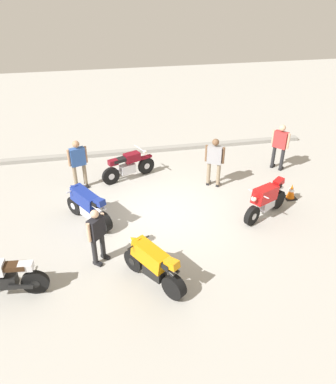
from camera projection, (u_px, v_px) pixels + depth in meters
The scene contains 12 objects.
ground_plane at pixel (161, 213), 11.76m from camera, with size 40.00×40.00×0.00m, color #ADAAA3.
curb_edge at pixel (141, 151), 15.60m from camera, with size 14.00×0.30×0.15m, color gray.
motorcycle_maroon_cruiser at pixel (128, 166), 13.42m from camera, with size 1.97×0.98×1.09m.
motorcycle_silver_cruiser at pixel (2, 278), 8.57m from camera, with size 2.09×0.70×1.09m.
motorcycle_blue_sportbike at pixel (87, 205), 11.07m from camera, with size 1.32×1.68×1.14m.
motorcycle_red_sportbike at pixel (266, 199), 11.35m from camera, with size 1.75×1.21×1.14m.
motorcycle_orange_sportbike at pixel (153, 263), 8.88m from camera, with size 1.30×1.69×1.14m.
person_in_gray_shirt at pixel (214, 159), 12.74m from camera, with size 0.63×0.50×1.76m.
person_in_red_shirt at pixel (280, 144), 13.84m from camera, with size 0.54×0.58×1.77m.
person_in_blue_shirt at pixel (78, 161), 12.62m from camera, with size 0.66×0.43×1.76m.
person_in_black_shirt at pixel (97, 233), 9.41m from camera, with size 0.52×0.54×1.58m.
traffic_cone at pixel (291, 191), 12.39m from camera, with size 0.36×0.36×0.53m.
Camera 1 is at (-1.68, -9.61, 6.61)m, focal length 35.12 mm.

